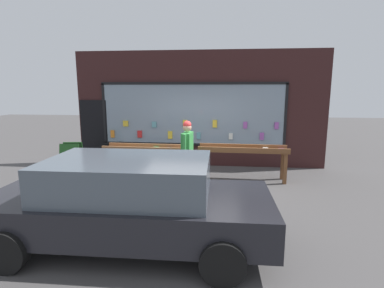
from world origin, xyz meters
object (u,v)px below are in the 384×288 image
object	(u,v)px
display_table_right	(243,153)
small_dog	(170,177)
parked_car	(129,200)
person_browsing	(187,148)
display_table_left	(147,152)
sandwich_board_sign	(72,160)

from	to	relation	value
display_table_right	small_dog	world-z (taller)	display_table_right
small_dog	parked_car	xyz separation A→B (m)	(-0.12, -2.84, 0.47)
person_browsing	display_table_left	bearing A→B (deg)	69.52
person_browsing	small_dog	distance (m)	0.86
display_table_left	person_browsing	bearing A→B (deg)	-27.26
parked_car	small_dog	bearing A→B (deg)	86.73
display_table_right	small_dog	bearing A→B (deg)	-154.97
display_table_right	sandwich_board_sign	world-z (taller)	sandwich_board_sign
display_table_right	person_browsing	size ratio (longest dim) A/B	1.43
display_table_left	sandwich_board_sign	xyz separation A→B (m)	(-2.11, -0.21, -0.23)
display_table_left	small_dog	xyz separation A→B (m)	(0.80, -0.87, -0.45)
person_browsing	small_dog	size ratio (longest dim) A/B	2.85
person_browsing	parked_car	xyz separation A→B (m)	(-0.53, -3.07, -0.24)
display_table_right	parked_car	distance (m)	4.19
display_table_right	small_dog	distance (m)	2.10
small_dog	sandwich_board_sign	size ratio (longest dim) A/B	0.61
sandwich_board_sign	small_dog	bearing A→B (deg)	-20.90
sandwich_board_sign	parked_car	size ratio (longest dim) A/B	0.22
display_table_left	display_table_right	distance (m)	2.66
sandwich_board_sign	person_browsing	bearing A→B (deg)	-15.35
small_dog	parked_car	world-z (taller)	parked_car
person_browsing	parked_car	distance (m)	3.13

